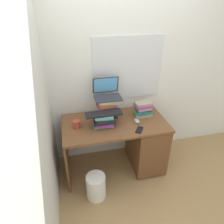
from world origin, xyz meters
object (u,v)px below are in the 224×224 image
book_stack_tall (108,108)px  book_stack_keyboard_riser (104,120)px  laptop (107,92)px  desk (138,142)px  mug (77,124)px  wastebasket (96,187)px  book_stack_side (143,109)px  computer_mouse (137,121)px  keyboard (104,114)px  cell_phone (139,130)px

book_stack_tall → book_stack_keyboard_riser: bearing=-115.7°
laptop → book_stack_tall: bearing=-94.6°
book_stack_tall → desk: bearing=-20.8°
mug → wastebasket: 0.76m
book_stack_tall → book_stack_side: book_stack_tall is taller
wastebasket → book_stack_tall: bearing=64.2°
computer_mouse → book_stack_keyboard_riser: bearing=179.2°
desk → keyboard: (-0.46, -0.03, 0.50)m
keyboard → cell_phone: 0.45m
desk → book_stack_side: book_stack_side is taller
cell_phone → wastebasket: 0.83m
desk → mug: mug is taller
cell_phone → desk: bearing=101.1°
desk → laptop: laptop is taller
book_stack_keyboard_riser → mug: (-0.32, 0.05, -0.04)m
laptop → book_stack_side: bearing=-8.4°
book_stack_keyboard_riser → mug: size_ratio=2.12×
laptop → cell_phone: 0.59m
book_stack_tall → keyboard: bearing=-115.8°
laptop → keyboard: (-0.09, -0.22, -0.16)m
book_stack_keyboard_riser → desk: bearing=3.0°
keyboard → computer_mouse: bearing=-1.5°
desk → book_stack_tall: size_ratio=4.58×
wastebasket → cell_phone: bearing=18.9°
book_stack_tall → laptop: 0.20m
laptop → mug: size_ratio=2.75×
computer_mouse → laptop: bearing=145.1°
book_stack_tall → wastebasket: bearing=-115.8°
desk → book_stack_keyboard_riser: (-0.46, -0.02, 0.42)m
laptop → wastebasket: laptop is taller
desk → computer_mouse: (-0.05, -0.03, 0.35)m
laptop → computer_mouse: laptop is taller
book_stack_tall → cell_phone: book_stack_tall is taller
desk → book_stack_tall: (-0.38, 0.14, 0.47)m
laptop → mug: (-0.40, -0.17, -0.29)m
book_stack_tall → book_stack_keyboard_riser: book_stack_tall is taller
book_stack_side → book_stack_tall: bearing=178.1°
computer_mouse → cell_phone: 0.18m
book_stack_tall → keyboard: book_stack_tall is taller
keyboard → desk: bearing=2.3°
book_stack_keyboard_riser → laptop: 0.34m
desk → keyboard: bearing=-176.7°
laptop → book_stack_keyboard_riser: bearing=-111.2°
computer_mouse → wastebasket: computer_mouse is taller
cell_phone → computer_mouse: bearing=113.1°
cell_phone → book_stack_keyboard_riser: bearing=-172.6°
mug → cell_phone: size_ratio=0.86×
book_stack_side → wastebasket: 1.11m
book_stack_tall → keyboard: (-0.08, -0.17, 0.03)m
book_stack_tall → laptop: laptop is taller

